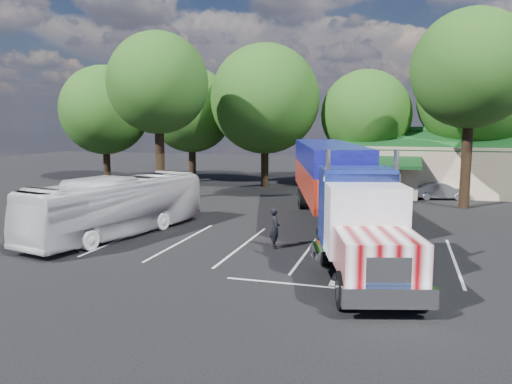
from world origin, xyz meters
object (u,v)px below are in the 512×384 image
(semi_truck, at_px, (334,181))
(bicycle, at_px, (372,207))
(silver_sedan, at_px, (441,191))
(woman, at_px, (275,228))
(tour_bus, at_px, (118,206))

(semi_truck, relative_size, bicycle, 14.93)
(bicycle, xyz_separation_m, silver_sedan, (4.75, 7.47, 0.26))
(woman, height_order, tour_bus, tour_bus)
(woman, xyz_separation_m, bicycle, (3.90, 10.88, -0.56))
(semi_truck, height_order, woman, semi_truck)
(silver_sedan, bearing_deg, bicycle, 135.61)
(tour_bus, bearing_deg, woman, 11.43)
(woman, distance_m, bicycle, 11.58)
(woman, relative_size, bicycle, 1.25)
(tour_bus, bearing_deg, bicycle, 53.62)
(semi_truck, xyz_separation_m, bicycle, (1.77, 6.25, -2.36))
(semi_truck, xyz_separation_m, woman, (-2.13, -4.64, -1.80))
(woman, bearing_deg, semi_truck, -49.94)
(tour_bus, relative_size, silver_sedan, 2.78)
(semi_truck, xyz_separation_m, silver_sedan, (6.51, 13.71, -2.11))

